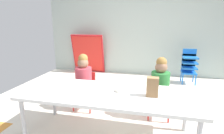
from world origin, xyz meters
TOP-DOWN VIEW (x-y plane):
  - ground_plane at (0.00, -0.01)m, footprint 5.26×4.64m
  - back_wall at (0.00, 2.32)m, footprint 5.26×0.10m
  - craft_table at (-0.20, -0.64)m, footprint 2.05×0.78m
  - seated_child_near_camera at (-0.76, -0.02)m, footprint 0.33×0.33m
  - seated_child_middle_seat at (0.42, -0.02)m, footprint 0.32×0.32m
  - kid_chair_blue_stack at (1.14, 1.78)m, footprint 0.32×0.30m
  - folded_activity_table at (-1.49, 2.12)m, footprint 0.90×0.29m
  - paper_bag_brown at (0.31, -0.64)m, footprint 0.13×0.09m
  - paper_plate_near_edge at (-0.08, -0.60)m, footprint 0.18×0.18m
  - paper_plate_center_table at (-0.32, -0.50)m, footprint 0.18×0.18m
  - donut_powdered_on_plate at (-0.08, -0.60)m, footprint 0.10×0.10m

SIDE VIEW (x-z plane):
  - ground_plane at x=0.00m, z-range -0.02..0.00m
  - kid_chair_blue_stack at x=1.14m, z-range 0.06..0.86m
  - folded_activity_table at x=-1.49m, z-range -0.01..1.08m
  - craft_table at x=-0.20m, z-range 0.25..0.84m
  - seated_child_near_camera at x=-0.76m, z-range 0.10..1.01m
  - seated_child_middle_seat at x=0.42m, z-range 0.10..1.01m
  - paper_plate_near_edge at x=-0.08m, z-range 0.59..0.59m
  - paper_plate_center_table at x=-0.32m, z-range 0.59..0.59m
  - donut_powdered_on_plate at x=-0.08m, z-range 0.59..0.63m
  - paper_bag_brown at x=0.31m, z-range 0.59..0.81m
  - back_wall at x=0.00m, z-range 0.00..2.49m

